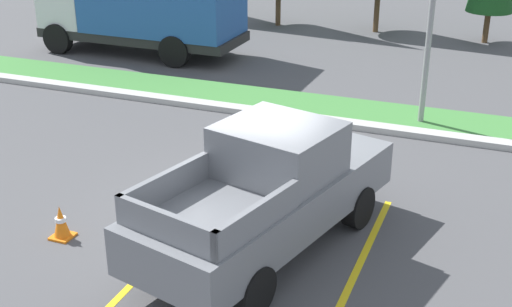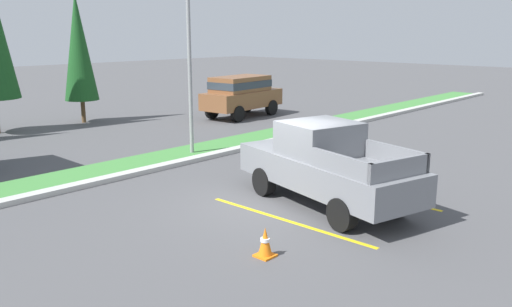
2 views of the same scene
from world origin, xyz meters
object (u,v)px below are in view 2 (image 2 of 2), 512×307
object	(u,v)px
pickup_truck_main	(325,165)
suv_distant	(241,93)
cypress_tree_right_inner	(78,47)
street_light	(192,44)
traffic_cone	(265,243)

from	to	relation	value
pickup_truck_main	suv_distant	bearing A→B (deg)	52.68
pickup_truck_main	suv_distant	xyz separation A→B (m)	(8.70, 11.41, 0.20)
suv_distant	cypress_tree_right_inner	world-z (taller)	cypress_tree_right_inner
cypress_tree_right_inner	street_light	bearing A→B (deg)	-95.22
pickup_truck_main	street_light	world-z (taller)	street_light
pickup_truck_main	suv_distant	world-z (taller)	same
street_light	traffic_cone	world-z (taller)	street_light
suv_distant	cypress_tree_right_inner	distance (m)	8.17
street_light	traffic_cone	distance (m)	9.76
suv_distant	street_light	xyz separation A→B (m)	(-7.27, -4.74, 2.67)
cypress_tree_right_inner	traffic_cone	distance (m)	18.10
street_light	cypress_tree_right_inner	xyz separation A→B (m)	(0.84, 9.19, -0.30)
street_light	suv_distant	bearing A→B (deg)	33.10
pickup_truck_main	traffic_cone	distance (m)	3.62
suv_distant	traffic_cone	xyz separation A→B (m)	(-12.09, -12.42, -0.95)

